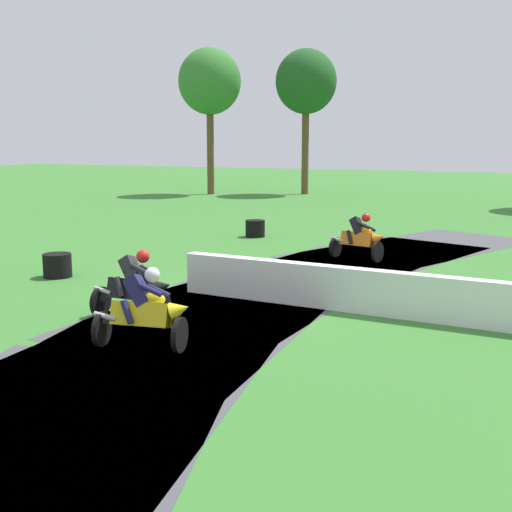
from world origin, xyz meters
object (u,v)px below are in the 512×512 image
object	(u,v)px
motorcycle_chase_black	(136,287)
tire_stack_near	(255,228)
motorcycle_trailing_yellow	(146,310)
tire_stack_mid_a	(57,265)
motorcycle_lead_orange	(360,238)

from	to	relation	value
motorcycle_chase_black	tire_stack_near	bearing A→B (deg)	102.12
motorcycle_trailing_yellow	tire_stack_near	world-z (taller)	motorcycle_trailing_yellow
tire_stack_mid_a	motorcycle_trailing_yellow	bearing A→B (deg)	-36.95
motorcycle_trailing_yellow	tire_stack_mid_a	distance (m)	6.60
motorcycle_lead_orange	motorcycle_trailing_yellow	bearing A→B (deg)	-96.46
motorcycle_lead_orange	motorcycle_chase_black	world-z (taller)	motorcycle_chase_black
motorcycle_trailing_yellow	tire_stack_near	size ratio (longest dim) A/B	2.41
tire_stack_mid_a	motorcycle_chase_black	bearing A→B (deg)	-31.53
motorcycle_chase_black	motorcycle_lead_orange	bearing A→B (deg)	74.39
motorcycle_chase_black	motorcycle_trailing_yellow	world-z (taller)	motorcycle_trailing_yellow
tire_stack_near	tire_stack_mid_a	size ratio (longest dim) A/B	0.97
motorcycle_trailing_yellow	tire_stack_mid_a	xyz separation A→B (m)	(-5.27, 3.96, -0.34)
motorcycle_lead_orange	tire_stack_near	size ratio (longest dim) A/B	2.49
motorcycle_trailing_yellow	tire_stack_mid_a	world-z (taller)	motorcycle_trailing_yellow
motorcycle_lead_orange	tire_stack_mid_a	world-z (taller)	motorcycle_lead_orange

